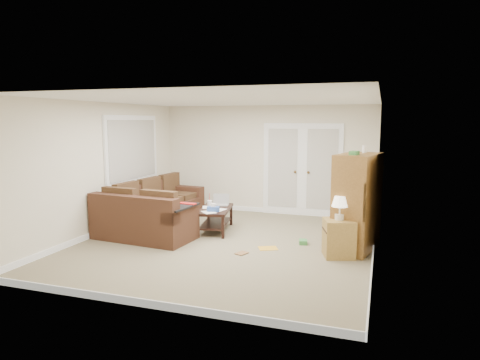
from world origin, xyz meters
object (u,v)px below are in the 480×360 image
(coffee_table, at_px, (216,218))
(side_cabinet, at_px, (339,235))
(tv_armoire, at_px, (357,202))
(sectional_sofa, at_px, (153,213))

(coffee_table, bearing_deg, side_cabinet, -30.81)
(coffee_table, relative_size, tv_armoire, 0.69)
(sectional_sofa, relative_size, side_cabinet, 2.98)
(coffee_table, distance_m, side_cabinet, 2.61)
(sectional_sofa, bearing_deg, tv_armoire, 3.29)
(coffee_table, xyz_separation_m, tv_armoire, (2.69, -0.41, 0.57))
(sectional_sofa, xyz_separation_m, side_cabinet, (3.69, -0.60, 0.02))
(sectional_sofa, height_order, tv_armoire, tv_armoire)
(tv_armoire, distance_m, side_cabinet, 0.70)
(tv_armoire, bearing_deg, sectional_sofa, -168.11)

